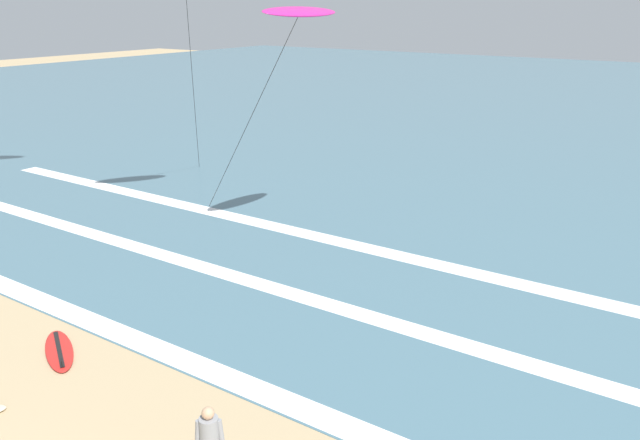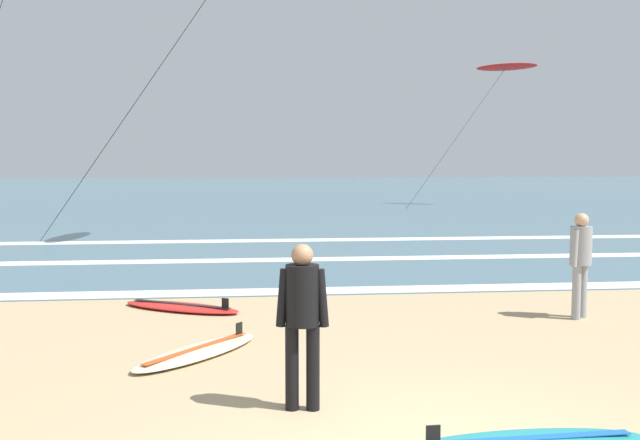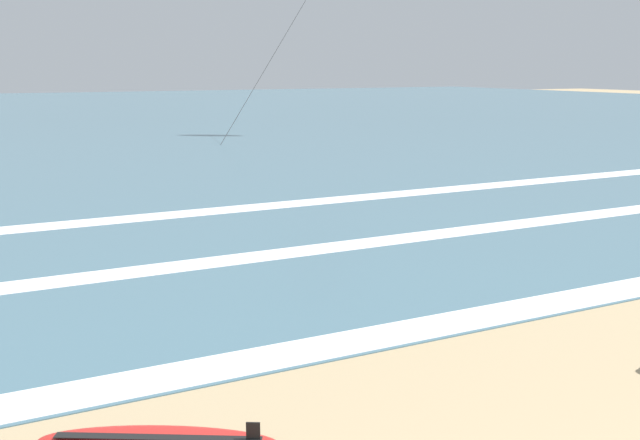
% 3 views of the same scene
% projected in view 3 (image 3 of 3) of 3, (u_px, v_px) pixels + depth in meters
% --- Properties ---
extents(ocean_surface, '(140.00, 90.00, 0.01)m').
position_uv_depth(ocean_surface, '(3.00, 117.00, 47.46)').
color(ocean_surface, '#476B7A').
rests_on(ocean_surface, ground).
extents(wave_foam_shoreline, '(37.86, 0.69, 0.01)m').
position_uv_depth(wave_foam_shoreline, '(367.00, 339.00, 8.84)').
color(wave_foam_shoreline, white).
rests_on(wave_foam_shoreline, ocean_surface).
extents(wave_foam_mid_break, '(54.94, 0.68, 0.01)m').
position_uv_depth(wave_foam_mid_break, '(112.00, 275.00, 11.56)').
color(wave_foam_mid_break, white).
rests_on(wave_foam_mid_break, ocean_surface).
extents(wave_foam_outer_break, '(37.19, 0.78, 0.01)m').
position_uv_depth(wave_foam_outer_break, '(127.00, 219.00, 15.77)').
color(wave_foam_outer_break, white).
rests_on(wave_foam_outer_break, ocean_surface).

